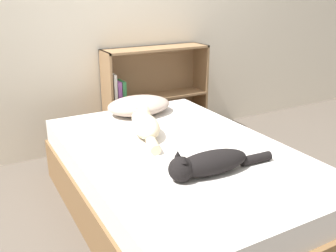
{
  "coord_description": "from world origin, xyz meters",
  "views": [
    {
      "loc": [
        -1.09,
        -1.81,
        1.38
      ],
      "look_at": [
        0.0,
        0.14,
        0.56
      ],
      "focal_mm": 40.0,
      "sensor_mm": 36.0,
      "label": 1
    }
  ],
  "objects": [
    {
      "name": "ground_plane",
      "position": [
        0.0,
        0.0,
        0.0
      ],
      "size": [
        8.0,
        8.0,
        0.0
      ],
      "primitive_type": "plane",
      "color": "brown"
    },
    {
      "name": "wall_back",
      "position": [
        0.0,
        1.35,
        1.25
      ],
      "size": [
        8.0,
        0.06,
        2.5
      ],
      "color": "silver",
      "rests_on": "ground_plane"
    },
    {
      "name": "bed",
      "position": [
        0.0,
        0.0,
        0.23
      ],
      "size": [
        1.25,
        1.92,
        0.46
      ],
      "color": "brown",
      "rests_on": "ground_plane"
    },
    {
      "name": "pillow",
      "position": [
        0.07,
        0.74,
        0.53
      ],
      "size": [
        0.5,
        0.37,
        0.13
      ],
      "color": "#B29E8E",
      "rests_on": "bed"
    },
    {
      "name": "cat_light",
      "position": [
        -0.08,
        0.32,
        0.53
      ],
      "size": [
        0.27,
        0.56,
        0.16
      ],
      "rotation": [
        0.0,
        0.0,
        1.3
      ],
      "color": "beige",
      "rests_on": "bed"
    },
    {
      "name": "cat_dark",
      "position": [
        -0.05,
        -0.37,
        0.53
      ],
      "size": [
        0.64,
        0.17,
        0.15
      ],
      "rotation": [
        0.0,
        0.0,
        3.09
      ],
      "color": "black",
      "rests_on": "bed"
    },
    {
      "name": "bookshelf",
      "position": [
        0.43,
        1.22,
        0.46
      ],
      "size": [
        0.98,
        0.26,
        0.9
      ],
      "color": "#8E6B47",
      "rests_on": "ground_plane"
    }
  ]
}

